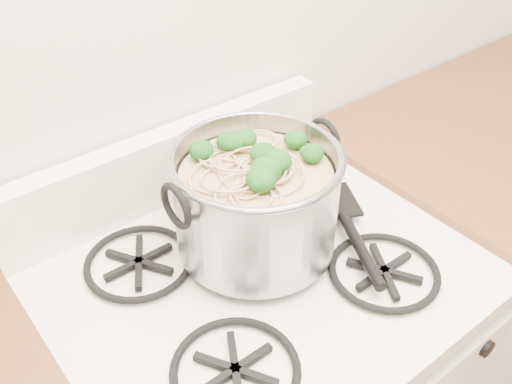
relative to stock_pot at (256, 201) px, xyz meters
name	(u,v)px	position (x,y,z in m)	size (l,w,h in m)	color
counter_right	(481,245)	(0.85, -0.05, -0.56)	(1.00, 0.65, 0.92)	silver
stock_pot	(256,201)	(0.00, 0.00, 0.00)	(0.34, 0.31, 0.21)	gray
spatula	(334,198)	(0.20, -0.01, -0.09)	(0.29, 0.31, 0.02)	black
glass_bowl	(267,174)	(0.14, 0.14, -0.08)	(0.10, 0.10, 0.02)	white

